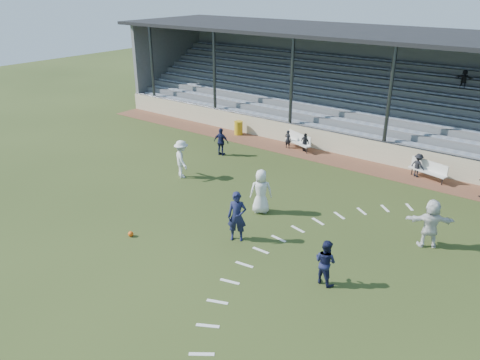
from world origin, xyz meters
name	(u,v)px	position (x,y,z in m)	size (l,w,h in m)	color
ground	(203,228)	(0.00, 0.00, 0.00)	(90.00, 90.00, 0.00)	#2F3D19
cinder_track	(323,157)	(0.00, 10.50, 0.01)	(34.00, 2.00, 0.02)	brown
retaining_wall	(332,142)	(0.00, 11.55, 0.60)	(34.00, 0.18, 1.20)	beige
bench_left	(299,140)	(-1.83, 10.81, 0.58)	(2.01, 1.15, 0.95)	silver
bench_right	(429,169)	(5.76, 10.74, 0.58)	(2.03, 0.98, 0.95)	silver
trash_bin	(238,128)	(-6.45, 10.94, 0.46)	(0.55, 0.55, 0.88)	gold
football	(131,234)	(-1.88, -2.22, 0.11)	(0.21, 0.21, 0.21)	#E5520D
player_white_lead	(261,191)	(1.03, 2.63, 0.98)	(0.96, 0.63, 1.97)	silver
player_navy_lead	(237,217)	(1.64, 0.12, 1.01)	(0.73, 0.48, 2.02)	#161A3D
player_navy_mid	(325,262)	(5.69, -0.38, 0.80)	(0.78, 0.61, 1.61)	#161A3D
player_white_wing	(182,159)	(-4.45, 3.48, 0.98)	(1.27, 0.73, 1.96)	silver
player_navy_wing	(221,142)	(-4.91, 7.25, 0.80)	(0.94, 0.39, 1.61)	#161A3D
player_white_back	(431,223)	(7.74, 4.10, 0.97)	(1.80, 0.57, 1.94)	silver
sub_left_near	(288,139)	(-2.46, 10.59, 0.57)	(0.40, 0.26, 1.10)	black
sub_left_far	(305,142)	(-1.32, 10.63, 0.58)	(0.66, 0.27, 1.12)	black
sub_right	(418,165)	(5.22, 10.74, 0.64)	(0.80, 0.46, 1.24)	black
grandstand	(367,100)	(0.00, 16.26, 2.20)	(34.60, 9.00, 6.61)	slate
penalty_arc	(290,262)	(4.12, 0.00, 0.01)	(3.89, 14.63, 0.01)	white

